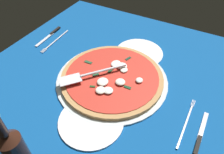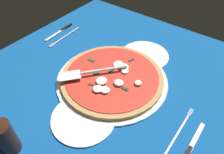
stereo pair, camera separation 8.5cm
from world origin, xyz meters
The scene contains 10 objects.
ground_plane centered at (0.00, 0.00, -0.40)cm, with size 104.52×104.52×0.80cm, color #0F4889.
checker_pattern centered at (0.00, 0.00, 0.05)cm, with size 104.52×104.52×0.10cm.
pizza_pan centered at (2.17, 1.82, 0.62)cm, with size 44.27×44.27×1.03cm, color silver.
dinner_plate_left centered at (-19.31, 4.29, 0.60)cm, with size 21.61×21.61×1.00cm, color white.
dinner_plate_right centered at (22.72, 5.18, 0.60)cm, with size 22.06×22.06×1.00cm, color silver.
pizza centered at (2.22, 1.90, 2.08)cm, with size 40.64×40.64×3.19cm.
pizza_server centered at (7.00, -4.96, 4.68)cm, with size 22.57×19.72×1.00cm.
place_setting_near centered at (-9.67, -38.73, 0.46)cm, with size 21.70×13.11×1.40cm.
place_setting_far centered at (9.69, 36.00, 0.45)cm, with size 22.79×11.50×1.40cm.
beer_bottle centered at (44.02, -4.97, 8.37)cm, with size 6.30×6.30×22.35cm.
Camera 2 is at (51.03, 38.40, 60.86)cm, focal length 34.25 mm.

